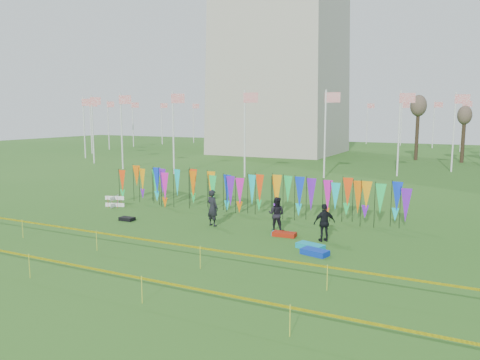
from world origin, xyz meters
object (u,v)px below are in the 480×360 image
at_px(person_right, 324,223).
at_px(box_kite, 115,201).
at_px(kite_bag_black, 127,219).
at_px(kite_bag_teal, 310,246).
at_px(person_mid, 276,214).
at_px(person_left, 213,208).
at_px(kite_bag_blue, 315,252).
at_px(kite_bag_turquoise, 282,234).
at_px(kite_bag_red, 284,234).

bearing_deg(person_right, box_kite, -46.64).
relative_size(person_right, kite_bag_black, 2.13).
distance_m(box_kite, kite_bag_teal, 14.45).
distance_m(person_mid, person_right, 2.83).
relative_size(person_left, person_right, 1.09).
bearing_deg(person_left, kite_bag_blue, 174.21).
xyz_separation_m(box_kite, person_right, (14.24, -1.87, 0.53)).
bearing_deg(kite_bag_black, box_kite, 140.60).
bearing_deg(kite_bag_turquoise, person_left, 176.45).
height_order(box_kite, kite_bag_turquoise, box_kite).
distance_m(box_kite, person_right, 14.37).
bearing_deg(kite_bag_red, kite_bag_turquoise, 165.41).
height_order(box_kite, kite_bag_red, box_kite).
bearing_deg(kite_bag_blue, kite_bag_teal, 120.37).
height_order(box_kite, person_left, person_left).
distance_m(person_right, kite_bag_black, 11.07).
height_order(person_mid, kite_bag_turquoise, person_mid).
relative_size(box_kite, kite_bag_red, 0.63).
distance_m(person_left, person_right, 6.16).
bearing_deg(person_mid, person_left, 3.52).
bearing_deg(person_mid, box_kite, -10.04).
height_order(person_mid, kite_bag_blue, person_mid).
bearing_deg(kite_bag_turquoise, person_right, -1.33).
height_order(box_kite, kite_bag_black, box_kite).
xyz_separation_m(person_left, kite_bag_red, (4.17, -0.29, -0.86)).
relative_size(person_left, kite_bag_turquoise, 2.00).
bearing_deg(person_right, kite_bag_black, -35.12).
distance_m(box_kite, kite_bag_turquoise, 12.25).
height_order(person_left, kite_bag_black, person_left).
relative_size(person_mid, kite_bag_blue, 1.55).
bearing_deg(kite_bag_red, kite_bag_teal, -39.31).
bearing_deg(person_mid, kite_bag_black, 6.03).
height_order(kite_bag_red, kite_bag_black, kite_bag_red).
bearing_deg(kite_bag_blue, person_left, 158.57).
distance_m(person_right, kite_bag_red, 2.13).
relative_size(person_right, kite_bag_teal, 1.46).
bearing_deg(person_mid, person_right, 159.00).
xyz_separation_m(kite_bag_blue, kite_bag_teal, (-0.44, 0.75, -0.00)).
distance_m(person_left, kite_bag_teal, 6.28).
bearing_deg(kite_bag_red, person_right, -0.32).
xyz_separation_m(box_kite, kite_bag_blue, (14.50, -4.09, -0.24)).
xyz_separation_m(box_kite, person_left, (8.09, -1.57, 0.61)).
distance_m(box_kite, person_left, 8.26).
bearing_deg(kite_bag_black, person_right, 4.04).
xyz_separation_m(person_left, kite_bag_blue, (6.41, -2.52, -0.85)).
relative_size(person_right, kite_bag_blue, 1.57).
height_order(kite_bag_turquoise, kite_bag_teal, kite_bag_teal).
bearing_deg(person_right, kite_bag_turquoise, -40.49).
bearing_deg(person_left, kite_bag_red, -168.31).
xyz_separation_m(person_mid, kite_bag_black, (-8.29, -1.57, -0.78)).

